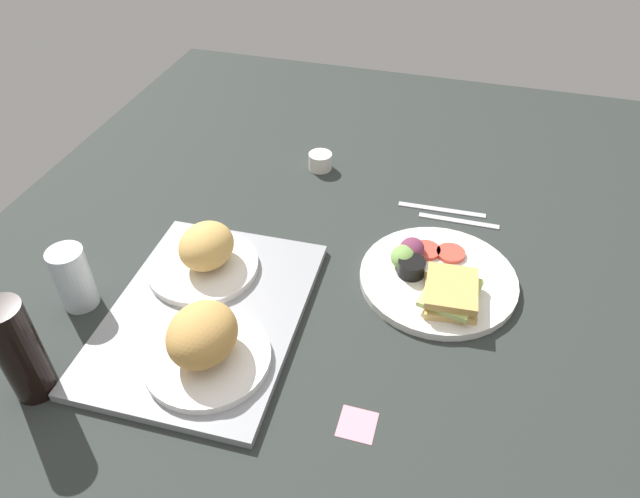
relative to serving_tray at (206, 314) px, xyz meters
The scene contains 11 objects.
ground_plane 25.31cm from the serving_tray, 47.50° to the right, with size 190.00×150.00×3.00cm, color #282D2B.
serving_tray is the anchor object (origin of this frame).
bread_plate_near 11.80cm from the serving_tray, 154.11° to the right, with size 20.58×20.58×10.07cm.
bread_plate_far 12.15cm from the serving_tray, 22.87° to the left, with size 20.99×20.99×9.27cm.
plate_with_salad 42.88cm from the serving_tray, 62.53° to the right, with size 29.62×29.62×5.40cm.
drinking_glass 24.23cm from the serving_tray, 96.98° to the left, with size 6.37×6.37×12.22cm, color silver.
soda_bottle 29.97cm from the serving_tray, 138.06° to the left, with size 6.40×6.40×18.39cm, color black.
espresso_cup 52.74cm from the serving_tray, ahead, with size 5.60×5.60×4.00cm, color silver.
fork 57.19cm from the serving_tray, 45.01° to the right, with size 17.00×1.40×0.50cm, color #B7B7BC.
knife 56.69cm from the serving_tray, 40.01° to the right, with size 19.00×1.40×0.50cm, color #B7B7BC.
sticky_note 33.75cm from the serving_tray, 114.17° to the right, with size 5.60×5.60×0.12cm, color pink.
Camera 1 is at (-79.27, -20.26, 76.69)cm, focal length 32.58 mm.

